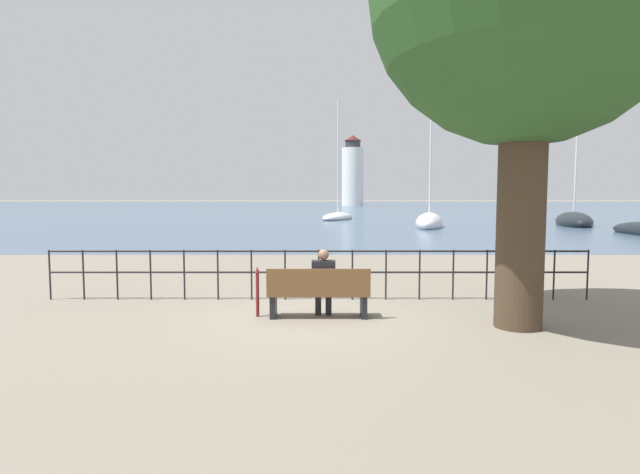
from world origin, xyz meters
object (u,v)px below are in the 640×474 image
seated_person_left (325,280)px  harbor_lighthouse (354,173)px  closed_umbrella (259,289)px  sailboat_3 (575,221)px  sailboat_1 (431,222)px  park_bench (320,294)px  sailboat_0 (339,217)px

seated_person_left → harbor_lighthouse: bearing=86.0°
closed_umbrella → sailboat_3: (20.90, 29.97, -0.16)m
sailboat_1 → closed_umbrella: bearing=-92.5°
park_bench → closed_umbrella: size_ratio=2.01×
sailboat_1 → harbor_lighthouse: 103.07m
sailboat_3 → harbor_lighthouse: size_ratio=0.58×
sailboat_1 → harbor_lighthouse: harbor_lighthouse is taller
sailboat_0 → harbor_lighthouse: 90.08m
sailboat_1 → seated_person_left: bearing=-90.3°
seated_person_left → closed_umbrella: size_ratio=1.35×
closed_umbrella → harbor_lighthouse: bearing=85.5°
closed_umbrella → seated_person_left: bearing=-1.2°
seated_person_left → sailboat_0: (1.72, 40.74, -0.39)m
park_bench → sailboat_0: 40.86m
seated_person_left → sailboat_0: sailboat_0 is taller
closed_umbrella → sailboat_1: bearing=71.7°
sailboat_0 → sailboat_1: bearing=-46.8°
closed_umbrella → harbor_lighthouse: 130.76m
seated_person_left → harbor_lighthouse: size_ratio=0.06×
sailboat_3 → park_bench: bearing=-105.4°
sailboat_0 → park_bench: bearing=-74.2°
sailboat_3 → sailboat_0: bearing=167.1°
park_bench → seated_person_left: (0.09, 0.08, 0.24)m
park_bench → harbor_lighthouse: bearing=86.0°
sailboat_0 → sailboat_1: sailboat_0 is taller
harbor_lighthouse → sailboat_0: bearing=-94.7°
sailboat_1 → sailboat_3: bearing=28.2°
park_bench → harbor_lighthouse: (9.08, 130.18, 8.59)m
seated_person_left → closed_umbrella: seated_person_left is taller
park_bench → harbor_lighthouse: size_ratio=0.09×
sailboat_3 → harbor_lighthouse: bearing=114.1°
harbor_lighthouse → seated_person_left: bearing=-94.0°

